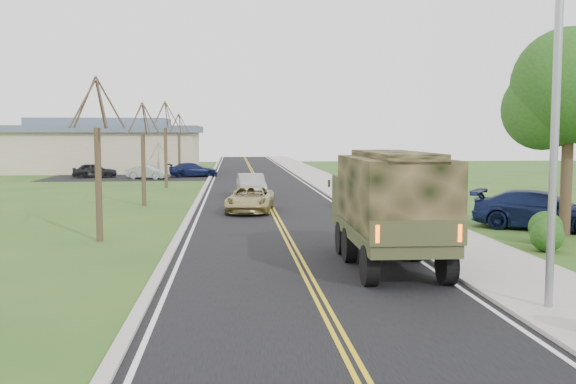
{
  "coord_description": "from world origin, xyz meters",
  "views": [
    {
      "loc": [
        -2.05,
        -14.07,
        3.95
      ],
      "look_at": [
        0.01,
        9.83,
        1.8
      ],
      "focal_mm": 40.0,
      "sensor_mm": 36.0,
      "label": 1
    }
  ],
  "objects": [
    {
      "name": "bare_tree_c",
      "position": [
        -7.0,
        34.0,
        2.78
      ],
      "size": [
        2.04,
        2.39,
        6.42
      ],
      "color": "#38281C",
      "rests_on": "ground"
    },
    {
      "name": "bare_tree_b",
      "position": [
        -7.0,
        22.0,
        2.48
      ],
      "size": [
        1.83,
        2.14,
        5.73
      ],
      "color": "#38281C",
      "rests_on": "ground"
    },
    {
      "name": "military_truck",
      "position": [
        2.55,
        4.49,
        1.99
      ],
      "size": [
        2.53,
        6.99,
        3.47
      ],
      "rotation": [
        0.0,
        0.0,
        -0.01
      ],
      "color": "black",
      "rests_on": "ground"
    },
    {
      "name": "bare_tree_a",
      "position": [
        -7.0,
        10.0,
        2.63
      ],
      "size": [
        1.93,
        2.26,
        6.08
      ],
      "color": "#38281C",
      "rests_on": "ground"
    },
    {
      "name": "leafy_tree",
      "position": [
        11.0,
        10.01,
        5.49
      ],
      "size": [
        4.83,
        4.5,
        8.1
      ],
      "color": "#38281C",
      "rests_on": "ground"
    },
    {
      "name": "sedan_silver",
      "position": [
        -0.92,
        26.17,
        0.74
      ],
      "size": [
        1.85,
        4.61,
        1.49
      ],
      "primitive_type": "imported",
      "rotation": [
        0.0,
        0.0,
        0.06
      ],
      "color": "#A0A0A5",
      "rests_on": "ground"
    },
    {
      "name": "lot_car_silver",
      "position": [
        -9.57,
        43.64,
        0.63
      ],
      "size": [
        4.03,
        2.68,
        1.26
      ],
      "primitive_type": "imported",
      "rotation": [
        0.0,
        0.0,
        1.18
      ],
      "color": "#A5A5AA",
      "rests_on": "ground"
    },
    {
      "name": "bare_tree_d",
      "position": [
        -7.0,
        46.0,
        2.55
      ],
      "size": [
        1.88,
        2.2,
        5.91
      ],
      "color": "#38281C",
      "rests_on": "ground"
    },
    {
      "name": "curb_left",
      "position": [
        -4.15,
        40.0,
        0.05
      ],
      "size": [
        0.3,
        120.0,
        0.1
      ],
      "primitive_type": "cube",
      "color": "#9E998E",
      "rests_on": "ground"
    },
    {
      "name": "suv_champagne",
      "position": [
        -1.19,
        18.53,
        0.66
      ],
      "size": [
        2.79,
        5.0,
        1.32
      ],
      "primitive_type": "imported",
      "rotation": [
        0.0,
        0.0,
        -0.13
      ],
      "color": "tan",
      "rests_on": "ground"
    },
    {
      "name": "ground",
      "position": [
        0.0,
        0.0,
        0.0
      ],
      "size": [
        160.0,
        160.0,
        0.0
      ],
      "primitive_type": "plane",
      "color": "#28511B",
      "rests_on": "ground"
    },
    {
      "name": "curb_right",
      "position": [
        4.15,
        40.0,
        0.06
      ],
      "size": [
        0.3,
        120.0,
        0.12
      ],
      "primitive_type": "cube",
      "color": "#9E998E",
      "rests_on": "ground"
    },
    {
      "name": "lot_car_dark",
      "position": [
        -14.66,
        45.77,
        0.68
      ],
      "size": [
        4.21,
        2.36,
        1.35
      ],
      "primitive_type": "imported",
      "rotation": [
        0.0,
        0.0,
        1.77
      ],
      "color": "black",
      "rests_on": "ground"
    },
    {
      "name": "road",
      "position": [
        0.0,
        40.0,
        0.01
      ],
      "size": [
        8.0,
        120.0,
        0.01
      ],
      "primitive_type": "cube",
      "color": "black",
      "rests_on": "ground"
    },
    {
      "name": "sidewalk_right",
      "position": [
        5.9,
        40.0,
        0.05
      ],
      "size": [
        3.2,
        120.0,
        0.1
      ],
      "primitive_type": "cube",
      "color": "#9E998E",
      "rests_on": "ground"
    },
    {
      "name": "street_light",
      "position": [
        4.9,
        -0.5,
        4.43
      ],
      "size": [
        1.65,
        0.22,
        8.0
      ],
      "color": "gray",
      "rests_on": "ground"
    },
    {
      "name": "commercial_building",
      "position": [
        -15.98,
        55.97,
        2.69
      ],
      "size": [
        25.5,
        21.5,
        5.65
      ],
      "color": "tan",
      "rests_on": "ground"
    },
    {
      "name": "pickup_navy",
      "position": [
        10.77,
        11.45,
        0.81
      ],
      "size": [
        5.92,
        4.97,
        1.62
      ],
      "primitive_type": "imported",
      "rotation": [
        0.0,
        0.0,
        0.99
      ],
      "color": "#10193B",
      "rests_on": "ground"
    },
    {
      "name": "lot_car_navy",
      "position": [
        -5.78,
        46.19,
        0.66
      ],
      "size": [
        4.84,
        2.81,
        1.32
      ],
      "primitive_type": "imported",
      "rotation": [
        0.0,
        0.0,
        1.8
      ],
      "color": "#0E1536",
      "rests_on": "ground"
    }
  ]
}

